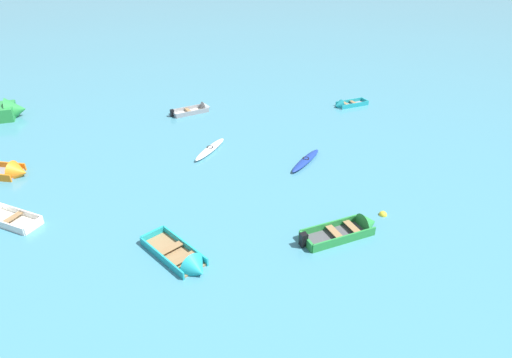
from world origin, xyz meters
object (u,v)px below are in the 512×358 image
(rowboat_turquoise_near_right, at_px, (345,105))
(kayak_deep_blue_near_left, at_px, (306,160))
(rowboat_grey_far_left, at_px, (199,109))
(rowboat_orange_midfield_right, at_px, (7,172))
(kayak_white_near_camera, at_px, (210,149))
(mooring_buoy_outer_edge, at_px, (383,215))
(rowboat_green_distant_center, at_px, (353,228))
(rowboat_turquoise_far_right, at_px, (187,263))

(rowboat_turquoise_near_right, bearing_deg, kayak_deep_blue_near_left, -126.17)
(rowboat_grey_far_left, distance_m, rowboat_turquoise_near_right, 10.74)
(rowboat_orange_midfield_right, height_order, rowboat_turquoise_near_right, rowboat_orange_midfield_right)
(kayak_white_near_camera, distance_m, rowboat_turquoise_near_right, 11.93)
(rowboat_grey_far_left, bearing_deg, rowboat_turquoise_near_right, -8.35)
(kayak_white_near_camera, bearing_deg, rowboat_grey_far_left, 88.68)
(kayak_deep_blue_near_left, relative_size, kayak_white_near_camera, 0.92)
(rowboat_orange_midfield_right, bearing_deg, kayak_white_near_camera, 1.68)
(rowboat_turquoise_near_right, bearing_deg, mooring_buoy_outer_edge, -106.00)
(kayak_deep_blue_near_left, bearing_deg, rowboat_green_distant_center, -90.91)
(rowboat_grey_far_left, height_order, rowboat_turquoise_near_right, rowboat_grey_far_left)
(rowboat_turquoise_far_right, height_order, rowboat_turquoise_near_right, rowboat_turquoise_far_right)
(rowboat_turquoise_near_right, xyz_separation_m, mooring_buoy_outer_edge, (-3.90, -13.61, -0.14))
(kayak_deep_blue_near_left, xyz_separation_m, mooring_buoy_outer_edge, (1.81, -5.80, -0.15))
(kayak_deep_blue_near_left, distance_m, kayak_white_near_camera, 5.73)
(rowboat_turquoise_far_right, relative_size, rowboat_grey_far_left, 1.18)
(rowboat_turquoise_far_right, height_order, rowboat_orange_midfield_right, rowboat_orange_midfield_right)
(kayak_deep_blue_near_left, relative_size, rowboat_turquoise_near_right, 0.95)
(rowboat_turquoise_far_right, xyz_separation_m, kayak_white_near_camera, (2.35, 9.94, -0.01))
(kayak_white_near_camera, bearing_deg, mooring_buoy_outer_edge, -51.00)
(kayak_white_near_camera, height_order, rowboat_green_distant_center, rowboat_green_distant_center)
(rowboat_grey_far_left, relative_size, mooring_buoy_outer_edge, 8.04)
(kayak_deep_blue_near_left, relative_size, rowboat_turquoise_far_right, 0.73)
(kayak_deep_blue_near_left, height_order, rowboat_orange_midfield_right, rowboat_orange_midfield_right)
(rowboat_orange_midfield_right, bearing_deg, rowboat_grey_far_left, 32.03)
(rowboat_grey_far_left, bearing_deg, rowboat_orange_midfield_right, -147.97)
(kayak_white_near_camera, xyz_separation_m, rowboat_turquoise_near_right, (10.78, 5.12, -0.01))
(kayak_deep_blue_near_left, relative_size, rowboat_green_distant_center, 0.68)
(mooring_buoy_outer_edge, bearing_deg, kayak_white_near_camera, 129.00)
(rowboat_turquoise_far_right, xyz_separation_m, rowboat_green_distant_center, (7.31, 0.56, 0.03))
(rowboat_turquoise_near_right, height_order, mooring_buoy_outer_edge, rowboat_turquoise_near_right)
(mooring_buoy_outer_edge, bearing_deg, rowboat_orange_midfield_right, 155.51)
(mooring_buoy_outer_edge, bearing_deg, rowboat_grey_far_left, 113.89)
(kayak_deep_blue_near_left, height_order, kayak_white_near_camera, kayak_white_near_camera)
(rowboat_turquoise_near_right, bearing_deg, rowboat_turquoise_far_right, -131.07)
(rowboat_grey_far_left, distance_m, mooring_buoy_outer_edge, 16.59)
(mooring_buoy_outer_edge, bearing_deg, kayak_deep_blue_near_left, 107.31)
(rowboat_green_distant_center, distance_m, mooring_buoy_outer_edge, 2.12)
(rowboat_turquoise_far_right, xyz_separation_m, mooring_buoy_outer_edge, (9.23, 1.46, -0.16))
(rowboat_grey_far_left, bearing_deg, rowboat_turquoise_far_right, -98.58)
(kayak_deep_blue_near_left, relative_size, rowboat_grey_far_left, 0.86)
(kayak_deep_blue_near_left, bearing_deg, rowboat_turquoise_near_right, 53.83)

